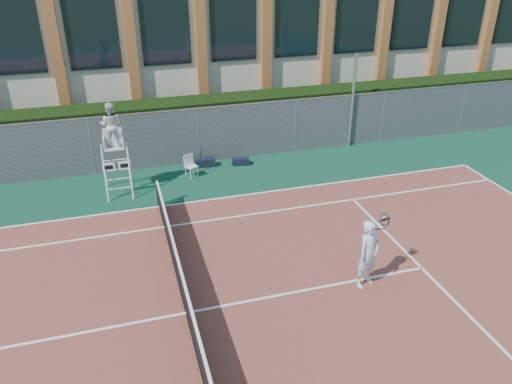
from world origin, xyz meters
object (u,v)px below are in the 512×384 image
object	(u,v)px
steel_pole	(352,102)
umpire_chair	(111,127)
plastic_chair	(190,164)
tennis_player	(368,254)

from	to	relation	value
steel_pole	umpire_chair	bearing A→B (deg)	-170.24
plastic_chair	tennis_player	size ratio (longest dim) A/B	0.45
steel_pole	umpire_chair	size ratio (longest dim) A/B	1.20
steel_pole	umpire_chair	xyz separation A→B (m)	(-9.63, -1.66, 0.42)
plastic_chair	tennis_player	xyz separation A→B (m)	(3.18, -7.80, 0.46)
steel_pole	umpire_chair	world-z (taller)	steel_pole
tennis_player	umpire_chair	bearing A→B (deg)	128.66
umpire_chair	tennis_player	world-z (taller)	umpire_chair
steel_pole	plastic_chair	world-z (taller)	steel_pole
steel_pole	plastic_chair	xyz separation A→B (m)	(-7.02, -1.10, -1.46)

